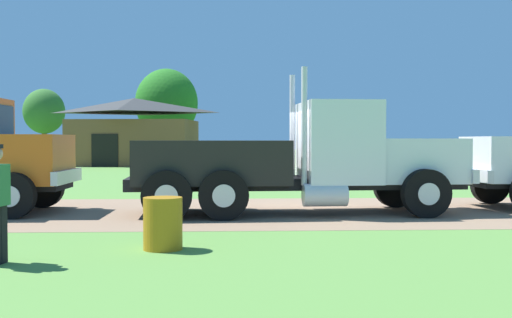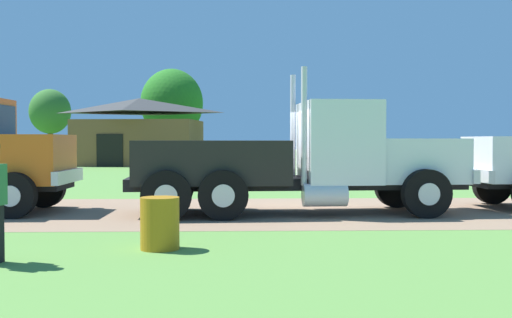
% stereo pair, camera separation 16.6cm
% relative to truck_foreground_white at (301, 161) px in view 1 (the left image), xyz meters
% --- Properties ---
extents(ground_plane, '(200.00, 200.00, 0.00)m').
position_rel_truck_foreground_white_xyz_m(ground_plane, '(-0.42, 0.47, -1.27)').
color(ground_plane, '#57883B').
extents(dirt_track, '(120.00, 6.56, 0.01)m').
position_rel_truck_foreground_white_xyz_m(dirt_track, '(-0.42, 0.47, -1.27)').
color(dirt_track, '#8C6E55').
rests_on(dirt_track, ground_plane).
extents(truck_foreground_white, '(8.29, 2.89, 3.46)m').
position_rel_truck_foreground_white_xyz_m(truck_foreground_white, '(0.00, 0.00, 0.00)').
color(truck_foreground_white, black).
rests_on(truck_foreground_white, ground_plane).
extents(steel_barrel, '(0.64, 0.64, 0.85)m').
position_rel_truck_foreground_white_xyz_m(steel_barrel, '(-2.81, -4.71, -0.84)').
color(steel_barrel, '#B27214').
rests_on(steel_barrel, ground_plane).
extents(shed_building, '(9.28, 6.81, 4.77)m').
position_rel_truck_foreground_white_xyz_m(shed_building, '(-8.49, 28.54, 1.03)').
color(shed_building, brown).
rests_on(shed_building, ground_plane).
extents(tree_left, '(3.53, 3.53, 6.23)m').
position_rel_truck_foreground_white_xyz_m(tree_left, '(-17.80, 38.42, 2.98)').
color(tree_left, '#513823').
rests_on(tree_left, ground_plane).
extents(tree_mid, '(5.31, 5.31, 7.86)m').
position_rel_truck_foreground_white_xyz_m(tree_mid, '(-7.09, 37.05, 3.66)').
color(tree_mid, '#513823').
rests_on(tree_mid, ground_plane).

